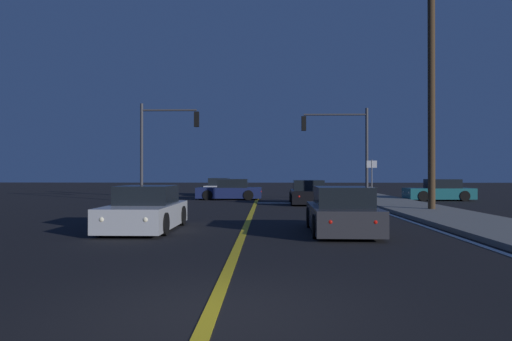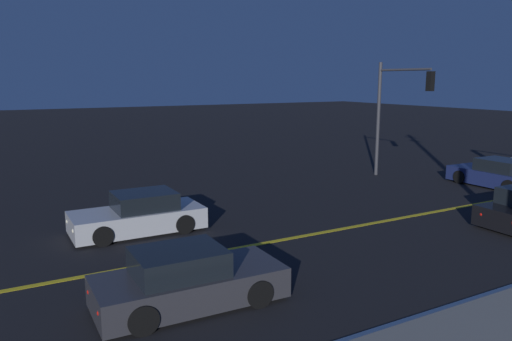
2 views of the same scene
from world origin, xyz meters
TOP-DOWN VIEW (x-y plane):
  - lane_line_center at (0.00, 11.63)m, footprint 0.20×39.55m
  - lane_line_edge_right at (5.79, 11.63)m, footprint 0.16×39.55m
  - car_side_waiting_charcoal at (2.85, 8.13)m, footprint 1.95×4.29m
  - car_mid_block_silver at (-3.04, 8.75)m, footprint 1.98×4.31m
  - car_lead_oncoming_navy at (-1.77, 25.54)m, footprint 4.25×1.99m
  - traffic_signal_far_left at (-5.61, 22.66)m, footprint 3.52×0.28m

SIDE VIEW (x-z plane):
  - lane_line_center at x=0.00m, z-range 0.00..0.01m
  - lane_line_edge_right at x=5.79m, z-range 0.00..0.01m
  - car_side_waiting_charcoal at x=2.85m, z-range -0.09..1.25m
  - car_lead_oncoming_navy at x=-1.77m, z-range -0.09..1.25m
  - car_mid_block_silver at x=-3.04m, z-range -0.09..1.25m
  - traffic_signal_far_left at x=-5.61m, z-range 0.95..6.83m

